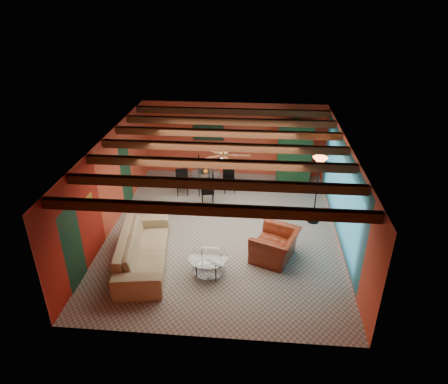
# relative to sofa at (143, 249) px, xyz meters

# --- Properties ---
(room) EXTENTS (6.52, 8.01, 2.71)m
(room) POSITION_rel_sofa_xyz_m (1.88, 1.82, 1.94)
(room) COLOR gray
(room) RESTS_ON ground
(sofa) EXTENTS (1.56, 3.04, 0.85)m
(sofa) POSITION_rel_sofa_xyz_m (0.00, 0.00, 0.00)
(sofa) COLOR tan
(sofa) RESTS_ON ground
(armchair) EXTENTS (1.41, 1.49, 0.78)m
(armchair) POSITION_rel_sofa_xyz_m (3.33, 0.51, -0.04)
(armchair) COLOR maroon
(armchair) RESTS_ON ground
(coffee_table) EXTENTS (1.11, 1.11, 0.49)m
(coffee_table) POSITION_rel_sofa_xyz_m (1.70, -0.27, -0.18)
(coffee_table) COLOR white
(coffee_table) RESTS_ON ground
(dining_table) EXTENTS (2.33, 2.33, 1.03)m
(dining_table) POSITION_rel_sofa_xyz_m (1.08, 4.01, 0.09)
(dining_table) COLOR silver
(dining_table) RESTS_ON ground
(armoire) EXTENTS (1.17, 0.58, 2.05)m
(armoire) POSITION_rel_sofa_xyz_m (4.08, 5.41, 0.60)
(armoire) COLOR brown
(armoire) RESTS_ON ground
(floor_lamp) EXTENTS (0.54, 0.54, 2.09)m
(floor_lamp) POSITION_rel_sofa_xyz_m (4.53, 2.43, 0.62)
(floor_lamp) COLOR black
(floor_lamp) RESTS_ON ground
(ceiling_fan) EXTENTS (1.50, 1.50, 0.44)m
(ceiling_fan) POSITION_rel_sofa_xyz_m (1.88, 1.71, 1.94)
(ceiling_fan) COLOR #472614
(ceiling_fan) RESTS_ON ceiling
(painting) EXTENTS (1.05, 0.03, 0.65)m
(painting) POSITION_rel_sofa_xyz_m (0.98, 5.67, 1.23)
(painting) COLOR black
(painting) RESTS_ON wall_back
(potted_plant) EXTENTS (0.53, 0.50, 0.47)m
(potted_plant) POSITION_rel_sofa_xyz_m (4.08, 5.41, 1.86)
(potted_plant) COLOR #26661E
(potted_plant) RESTS_ON armoire
(vase) EXTENTS (0.19, 0.19, 0.18)m
(vase) POSITION_rel_sofa_xyz_m (1.08, 4.01, 0.70)
(vase) COLOR orange
(vase) RESTS_ON dining_table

